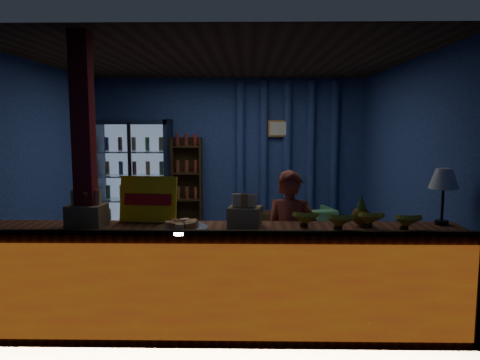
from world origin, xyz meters
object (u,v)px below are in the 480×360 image
object	(u,v)px
table_lamp	(444,181)
green_chair	(313,224)
shopkeeper	(290,243)
pastry_tray	(182,227)

from	to	relation	value
table_lamp	green_chair	bearing A→B (deg)	102.86
shopkeeper	table_lamp	world-z (taller)	table_lamp
green_chair	table_lamp	distance (m)	3.34
pastry_tray	table_lamp	world-z (taller)	table_lamp
shopkeeper	table_lamp	xyz separation A→B (m)	(1.31, -0.31, 0.64)
shopkeeper	table_lamp	distance (m)	1.49
pastry_tray	table_lamp	size ratio (longest dim) A/B	0.89
pastry_tray	table_lamp	distance (m)	2.30
shopkeeper	table_lamp	bearing A→B (deg)	-1.53
shopkeeper	pastry_tray	world-z (taller)	shopkeeper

